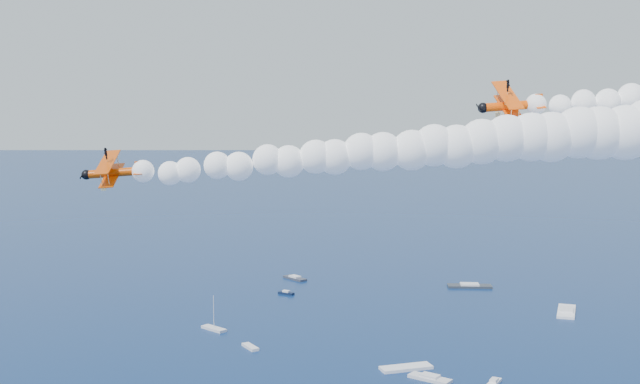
% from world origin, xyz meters
% --- Properties ---
extents(biplane_lead, '(10.87, 12.01, 8.35)m').
position_xyz_m(biplane_lead, '(19.19, 30.09, 59.67)').
color(biplane_lead, '#FF4F05').
extents(biplane_trail, '(9.54, 10.49, 6.73)m').
position_xyz_m(biplane_trail, '(-17.33, 4.67, 52.63)').
color(biplane_trail, '#D94604').
extents(smoke_trail_trail, '(62.93, 53.14, 10.80)m').
position_xyz_m(smoke_trail_trail, '(9.53, 18.70, 54.94)').
color(smoke_trail_trail, white).
extents(spectator_boats, '(212.23, 173.56, 0.70)m').
position_xyz_m(spectator_boats, '(3.46, 108.79, 0.35)').
color(spectator_boats, black).
rests_on(spectator_boats, ground).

